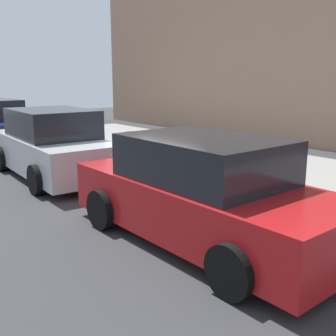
{
  "coord_description": "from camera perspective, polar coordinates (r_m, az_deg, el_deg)",
  "views": [
    {
      "loc": [
        -8.09,
        5.58,
        2.38
      ],
      "look_at": [
        -1.98,
        0.59,
        0.6
      ],
      "focal_mm": 43.36,
      "sensor_mm": 36.0,
      "label": 1
    }
  ],
  "objects": [
    {
      "name": "suitcase_olive_4",
      "position": [
        9.69,
        2.5,
        0.91
      ],
      "size": [
        0.35,
        0.21,
        0.58
      ],
      "color": "#59601E",
      "rests_on": "sidewalk_curb"
    },
    {
      "name": "fire_hydrant",
      "position": [
        10.71,
        -2.65,
        2.87
      ],
      "size": [
        0.39,
        0.21,
        0.79
      ],
      "color": "red",
      "rests_on": "sidewalk_curb"
    },
    {
      "name": "parked_car_silver_1",
      "position": [
        10.18,
        -15.83,
        3.07
      ],
      "size": [
        4.46,
        2.17,
        1.63
      ],
      "color": "#B2B5BA",
      "rests_on": "ground_plane"
    },
    {
      "name": "suitcase_silver_0",
      "position": [
        8.23,
        13.02,
        -1.5
      ],
      "size": [
        0.38,
        0.28,
        0.8
      ],
      "color": "#9EA0A8",
      "rests_on": "sidewalk_curb"
    },
    {
      "name": "bollard_post",
      "position": [
        11.2,
        -5.44,
        3.15
      ],
      "size": [
        0.16,
        0.16,
        0.78
      ],
      "primitive_type": "cylinder",
      "color": "#333338",
      "rests_on": "sidewalk_curb"
    },
    {
      "name": "parked_car_red_0",
      "position": [
        5.91,
        4.93,
        -3.54
      ],
      "size": [
        4.4,
        2.01,
        1.55
      ],
      "color": "#AD1619",
      "rests_on": "ground_plane"
    },
    {
      "name": "suitcase_teal_3",
      "position": [
        9.31,
        4.6,
        0.39
      ],
      "size": [
        0.44,
        0.24,
        0.58
      ],
      "color": "#0F606B",
      "rests_on": "sidewalk_curb"
    },
    {
      "name": "suitcase_maroon_1",
      "position": [
        8.54,
        10.15,
        -0.94
      ],
      "size": [
        0.42,
        0.23,
        0.71
      ],
      "color": "maroon",
      "rests_on": "sidewalk_curb"
    },
    {
      "name": "suitcase_black_5",
      "position": [
        10.1,
        0.46,
        1.83
      ],
      "size": [
        0.51,
        0.26,
        0.73
      ],
      "color": "black",
      "rests_on": "sidewalk_curb"
    },
    {
      "name": "suitcase_red_2",
      "position": [
        8.83,
        6.97,
        0.39
      ],
      "size": [
        0.48,
        0.23,
        1.04
      ],
      "color": "red",
      "rests_on": "sidewalk_curb"
    },
    {
      "name": "sidewalk_curb",
      "position": [
        11.67,
        5.56,
        1.22
      ],
      "size": [
        18.0,
        5.0,
        0.14
      ],
      "primitive_type": "cube",
      "color": "gray",
      "rests_on": "ground_plane"
    },
    {
      "name": "ground_plane",
      "position": [
        10.11,
        -4.56,
        -0.95
      ],
      "size": [
        40.0,
        40.0,
        0.0
      ],
      "primitive_type": "plane",
      "color": "#333335"
    }
  ]
}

